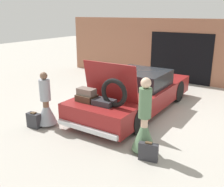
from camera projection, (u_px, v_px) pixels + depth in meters
ground_plane at (135, 109)px, 8.62m from camera, size 40.00×40.00×0.00m
garage_wall_back at (181, 51)px, 11.60m from camera, size 12.00×0.14×2.80m
car at (135, 93)px, 8.45m from camera, size 1.97×5.11×1.79m
person_left at (46, 107)px, 7.24m from camera, size 0.57×0.57×1.54m
person_right at (144, 126)px, 5.80m from camera, size 0.54×0.54×1.75m
suitcase_beside_left_person at (34, 120)px, 7.21m from camera, size 0.40×0.21×0.44m
suitcase_beside_right_person at (148, 152)px, 5.59m from camera, size 0.44×0.20×0.43m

